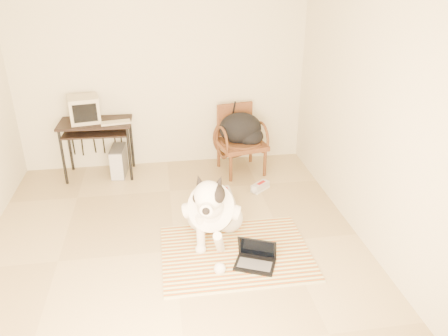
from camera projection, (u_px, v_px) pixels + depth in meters
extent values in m
plane|color=tan|center=(175.00, 251.00, 4.53)|extent=(4.50, 4.50, 0.00)
plane|color=beige|center=(162.00, 72.00, 5.96)|extent=(4.50, 0.00, 4.50)
plane|color=beige|center=(187.00, 301.00, 1.95)|extent=(4.50, 0.00, 4.50)
plane|color=beige|center=(375.00, 118.00, 4.23)|extent=(0.00, 4.50, 4.50)
cube|color=#B25115|center=(245.00, 282.00, 4.08)|extent=(1.51, 0.23, 0.02)
cube|color=#377941|center=(240.00, 267.00, 4.29)|extent=(1.51, 0.23, 0.02)
cube|color=#7E4886|center=(236.00, 253.00, 4.49)|extent=(1.51, 0.23, 0.02)
cube|color=yellow|center=(232.00, 240.00, 4.70)|extent=(1.51, 0.23, 0.02)
cube|color=beige|center=(229.00, 228.00, 4.90)|extent=(1.51, 0.23, 0.02)
sphere|color=silver|center=(201.00, 217.00, 4.84)|extent=(0.32, 0.32, 0.32)
sphere|color=silver|center=(229.00, 218.00, 4.81)|extent=(0.32, 0.32, 0.32)
ellipsoid|color=silver|center=(215.00, 216.00, 4.80)|extent=(0.39, 0.35, 0.32)
ellipsoid|color=silver|center=(213.00, 208.00, 4.54)|extent=(0.56, 0.80, 0.68)
cylinder|color=silver|center=(213.00, 208.00, 4.55)|extent=(0.60, 0.71, 0.63)
sphere|color=silver|center=(210.00, 205.00, 4.29)|extent=(0.27, 0.27, 0.27)
sphere|color=silver|center=(209.00, 196.00, 4.13)|extent=(0.29, 0.29, 0.29)
ellipsoid|color=black|center=(213.00, 194.00, 4.12)|extent=(0.23, 0.25, 0.21)
cylinder|color=silver|center=(207.00, 207.00, 4.03)|extent=(0.15, 0.18, 0.12)
sphere|color=black|center=(206.00, 211.00, 3.96)|extent=(0.07, 0.07, 0.07)
cone|color=black|center=(199.00, 182.00, 4.14)|extent=(0.15, 0.17, 0.18)
cone|color=black|center=(219.00, 182.00, 4.13)|extent=(0.15, 0.16, 0.18)
torus|color=silver|center=(210.00, 202.00, 4.25)|extent=(0.28, 0.19, 0.23)
cylinder|color=silver|center=(201.00, 233.00, 4.42)|extent=(0.12, 0.15, 0.44)
cylinder|color=silver|center=(219.00, 243.00, 4.30)|extent=(0.18, 0.40, 0.44)
sphere|color=silver|center=(201.00, 249.00, 4.48)|extent=(0.11, 0.11, 0.11)
sphere|color=silver|center=(220.00, 269.00, 4.18)|extent=(0.12, 0.12, 0.12)
cone|color=black|center=(216.00, 213.00, 5.11)|extent=(0.11, 0.44, 0.11)
cube|color=black|center=(255.00, 265.00, 4.28)|extent=(0.46, 0.40, 0.02)
cube|color=#4F4F51|center=(255.00, 264.00, 4.27)|extent=(0.36, 0.28, 0.00)
cube|color=black|center=(257.00, 248.00, 4.31)|extent=(0.39, 0.24, 0.25)
cube|color=black|center=(257.00, 248.00, 4.30)|extent=(0.34, 0.20, 0.22)
cube|color=black|center=(95.00, 123.00, 5.82)|extent=(0.96, 0.55, 0.03)
cube|color=black|center=(96.00, 132.00, 5.83)|extent=(0.85, 0.45, 0.02)
cylinder|color=black|center=(63.00, 158.00, 5.75)|extent=(0.04, 0.04, 0.76)
cylinder|color=black|center=(70.00, 145.00, 6.14)|extent=(0.04, 0.04, 0.76)
cylinder|color=black|center=(129.00, 155.00, 5.84)|extent=(0.04, 0.04, 0.76)
cylinder|color=black|center=(132.00, 142.00, 6.24)|extent=(0.04, 0.04, 0.76)
cube|color=#B2A78B|center=(84.00, 109.00, 5.75)|extent=(0.44, 0.42, 0.34)
cube|color=black|center=(85.00, 113.00, 5.60)|extent=(0.30, 0.07, 0.24)
cube|color=#B2A78B|center=(116.00, 123.00, 5.74)|extent=(0.40, 0.20, 0.03)
cube|color=#4F4F51|center=(119.00, 161.00, 6.08)|extent=(0.22, 0.44, 0.40)
cube|color=#B4B5B9|center=(116.00, 168.00, 5.89)|extent=(0.17, 0.03, 0.38)
cube|color=brown|center=(241.00, 144.00, 6.09)|extent=(0.71, 0.69, 0.06)
cylinder|color=#3C2010|center=(242.00, 142.00, 6.07)|extent=(0.57, 0.57, 0.04)
cube|color=brown|center=(235.00, 119.00, 6.20)|extent=(0.52, 0.14, 0.46)
cylinder|color=#3C2010|center=(231.00, 168.00, 5.89)|extent=(0.05, 0.05, 0.38)
cylinder|color=#3C2010|center=(219.00, 154.00, 6.32)|extent=(0.05, 0.05, 0.38)
cylinder|color=#3C2010|center=(265.00, 163.00, 6.05)|extent=(0.05, 0.05, 0.38)
cylinder|color=#3C2010|center=(251.00, 150.00, 6.47)|extent=(0.05, 0.05, 0.38)
ellipsoid|color=black|center=(240.00, 128.00, 6.01)|extent=(0.59, 0.48, 0.43)
ellipsoid|color=black|center=(250.00, 136.00, 5.97)|extent=(0.37, 0.30, 0.25)
cube|color=silver|center=(227.00, 197.00, 5.55)|extent=(0.12, 0.30, 0.03)
cube|color=#98989D|center=(227.00, 194.00, 5.53)|extent=(0.12, 0.29, 0.09)
cube|color=maroon|center=(227.00, 191.00, 5.51)|extent=(0.05, 0.15, 0.02)
cube|color=silver|center=(260.00, 189.00, 5.74)|extent=(0.29, 0.27, 0.03)
cube|color=#98989D|center=(260.00, 186.00, 5.72)|extent=(0.28, 0.26, 0.09)
cube|color=maroon|center=(260.00, 184.00, 5.70)|extent=(0.14, 0.13, 0.02)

